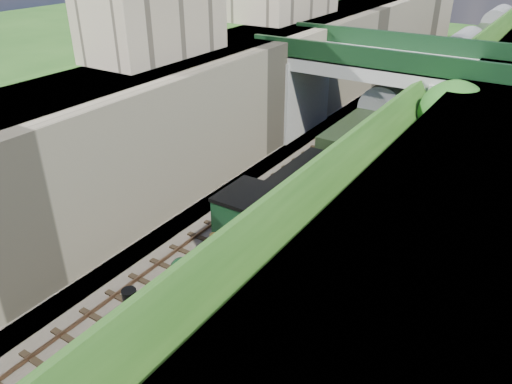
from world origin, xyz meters
name	(u,v)px	position (x,y,z in m)	size (l,w,h in m)	color
trackbed	(346,167)	(0.00, 20.00, 0.10)	(10.00, 90.00, 0.20)	#473F38
retaining_wall	(272,100)	(-5.50, 20.00, 3.50)	(1.00, 90.00, 7.00)	#756B56
street_plateau_left	(228,91)	(-9.00, 20.00, 3.50)	(6.00, 90.00, 7.00)	#262628
embankment_slope	(436,142)	(5.02, 20.28, 2.79)	(4.70, 90.00, 6.36)	#1E4714
track_left	(318,158)	(-2.00, 20.00, 0.25)	(2.50, 90.00, 0.20)	black
track_right	(365,169)	(1.20, 20.00, 0.25)	(2.50, 90.00, 0.20)	black
road_bridge	(391,92)	(0.94, 24.00, 4.08)	(16.00, 6.40, 7.25)	gray
building_near	(154,18)	(-9.50, 14.00, 9.00)	(4.00, 8.00, 4.00)	gray
tree	(455,117)	(5.91, 19.39, 4.65)	(3.60, 3.80, 6.60)	black
locomotive	(213,278)	(1.20, 4.67, 1.89)	(3.10, 10.22, 3.83)	black
tender	(306,203)	(1.20, 12.03, 1.62)	(2.70, 6.00, 3.05)	black
coach_front	(394,120)	(1.20, 24.63, 2.05)	(2.90, 18.00, 3.70)	black
coach_middle	(460,63)	(1.20, 43.43, 2.05)	(2.90, 18.00, 3.70)	black
coach_rear	(496,32)	(1.20, 62.23, 2.05)	(2.90, 18.00, 3.70)	black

